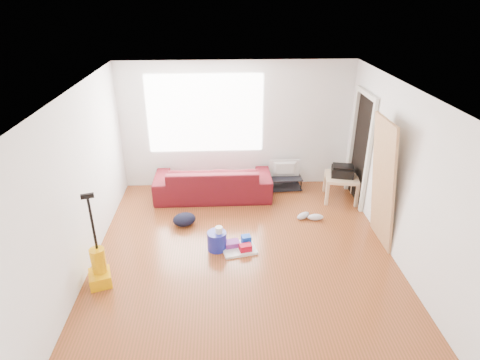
{
  "coord_description": "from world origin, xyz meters",
  "views": [
    {
      "loc": [
        -0.31,
        -4.99,
        3.69
      ],
      "look_at": [
        -0.03,
        0.6,
        0.99
      ],
      "focal_mm": 30.0,
      "sensor_mm": 36.0,
      "label": 1
    }
  ],
  "objects_px": {
    "backpack": "(185,225)",
    "vacuum": "(99,268)",
    "bucket": "(217,249)",
    "tv_stand": "(284,182)",
    "sofa": "(214,196)",
    "cleaning_tray": "(240,246)",
    "side_table": "(341,180)"
  },
  "relations": [
    {
      "from": "side_table",
      "to": "vacuum",
      "type": "xyz_separation_m",
      "value": [
        -3.95,
        -2.24,
        -0.16
      ]
    },
    {
      "from": "bucket",
      "to": "tv_stand",
      "type": "bearing_deg",
      "value": 56.21
    },
    {
      "from": "sofa",
      "to": "backpack",
      "type": "relative_size",
      "value": 5.67
    },
    {
      "from": "sofa",
      "to": "tv_stand",
      "type": "relative_size",
      "value": 3.2
    },
    {
      "from": "tv_stand",
      "to": "vacuum",
      "type": "relative_size",
      "value": 0.51
    },
    {
      "from": "bucket",
      "to": "backpack",
      "type": "relative_size",
      "value": 0.76
    },
    {
      "from": "sofa",
      "to": "tv_stand",
      "type": "height_order",
      "value": "sofa"
    },
    {
      "from": "cleaning_tray",
      "to": "vacuum",
      "type": "distance_m",
      "value": 2.07
    },
    {
      "from": "bucket",
      "to": "backpack",
      "type": "distance_m",
      "value": 0.92
    },
    {
      "from": "sofa",
      "to": "bucket",
      "type": "distance_m",
      "value": 1.76
    },
    {
      "from": "bucket",
      "to": "vacuum",
      "type": "xyz_separation_m",
      "value": [
        -1.6,
        -0.71,
        0.25
      ]
    },
    {
      "from": "side_table",
      "to": "bucket",
      "type": "relative_size",
      "value": 2.3
    },
    {
      "from": "vacuum",
      "to": "sofa",
      "type": "bearing_deg",
      "value": 40.11
    },
    {
      "from": "tv_stand",
      "to": "cleaning_tray",
      "type": "distance_m",
      "value": 2.29
    },
    {
      "from": "side_table",
      "to": "sofa",
      "type": "bearing_deg",
      "value": 174.61
    },
    {
      "from": "bucket",
      "to": "cleaning_tray",
      "type": "bearing_deg",
      "value": -4.06
    },
    {
      "from": "vacuum",
      "to": "cleaning_tray",
      "type": "bearing_deg",
      "value": 1.21
    },
    {
      "from": "tv_stand",
      "to": "backpack",
      "type": "relative_size",
      "value": 1.77
    },
    {
      "from": "sofa",
      "to": "backpack",
      "type": "bearing_deg",
      "value": 64.55
    },
    {
      "from": "sofa",
      "to": "cleaning_tray",
      "type": "relative_size",
      "value": 3.82
    },
    {
      "from": "cleaning_tray",
      "to": "vacuum",
      "type": "bearing_deg",
      "value": -160.63
    },
    {
      "from": "vacuum",
      "to": "bucket",
      "type": "bearing_deg",
      "value": 5.79
    },
    {
      "from": "side_table",
      "to": "backpack",
      "type": "distance_m",
      "value": 3.05
    },
    {
      "from": "backpack",
      "to": "vacuum",
      "type": "xyz_separation_m",
      "value": [
        -1.04,
        -1.44,
        0.25
      ]
    },
    {
      "from": "cleaning_tray",
      "to": "tv_stand",
      "type": "bearing_deg",
      "value": 63.87
    },
    {
      "from": "side_table",
      "to": "bucket",
      "type": "bearing_deg",
      "value": -147.04
    },
    {
      "from": "vacuum",
      "to": "backpack",
      "type": "bearing_deg",
      "value": 36.1
    },
    {
      "from": "side_table",
      "to": "cleaning_tray",
      "type": "height_order",
      "value": "side_table"
    },
    {
      "from": "cleaning_tray",
      "to": "vacuum",
      "type": "relative_size",
      "value": 0.43
    },
    {
      "from": "backpack",
      "to": "sofa",
      "type": "bearing_deg",
      "value": 46.43
    },
    {
      "from": "tv_stand",
      "to": "bucket",
      "type": "relative_size",
      "value": 2.31
    },
    {
      "from": "backpack",
      "to": "vacuum",
      "type": "relative_size",
      "value": 0.29
    }
  ]
}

